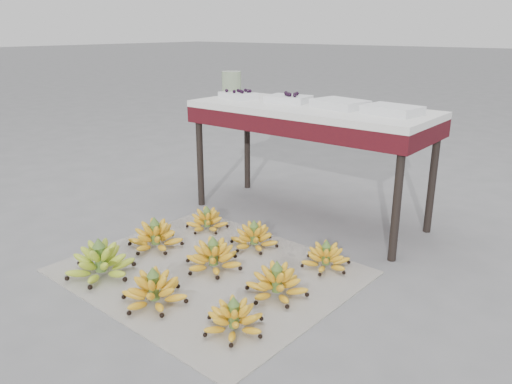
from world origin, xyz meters
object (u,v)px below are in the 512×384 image
Objects in this scene: bunch_mid_center at (213,257)px; glass_jar at (232,84)px; bunch_mid_right at (277,283)px; tray_far_right at (392,110)px; bunch_front_center at (154,291)px; bunch_back_right at (326,258)px; tray_left at (289,99)px; bunch_back_center at (254,238)px; bunch_mid_left at (155,237)px; bunch_back_left at (207,221)px; bunch_front_right at (234,319)px; vendor_table at (309,119)px; tray_far_left at (238,95)px; tray_right at (340,104)px; newspaper_mat at (210,271)px; bunch_front_left at (101,263)px.

glass_jar reaches higher than bunch_mid_center.
bunch_mid_right is 1.09m from tray_far_right.
tray_far_right reaches higher than bunch_front_center.
glass_jar is at bearing 175.37° from bunch_back_right.
glass_jar reaches higher than tray_left.
bunch_mid_right reaches higher than bunch_back_center.
bunch_mid_right reaches higher than bunch_back_right.
bunch_front_center is at bearing -61.88° from glass_jar.
bunch_back_right is 1.05× the size of tray_far_right.
bunch_mid_left is 0.35m from bunch_back_left.
bunch_mid_left is at bearing 155.53° from bunch_front_right.
vendor_table is (-0.45, 1.18, 0.54)m from bunch_front_right.
vendor_table is at bearing 1.12° from tray_far_left.
bunch_mid_center is (-0.41, 0.33, 0.01)m from bunch_front_right.
tray_far_left is at bearing 116.31° from bunch_mid_center.
bunch_mid_left is 1.16m from glass_jar.
vendor_table is at bearing 85.21° from bunch_mid_center.
tray_left is 0.84× the size of tray_right.
bunch_front_center is 0.69m from bunch_back_center.
bunch_front_right is at bearing 1.28° from bunch_front_center.
tray_left is at bearing 113.71° from bunch_front_right.
tray_far_left is (-0.55, 0.53, 0.63)m from bunch_back_center.
bunch_back_right is (0.81, 0.35, -0.01)m from bunch_mid_left.
bunch_back_left is (-0.37, 0.36, 0.05)m from newspaper_mat.
bunch_front_left is 1.04m from bunch_back_right.
bunch_mid_center is at bearing -98.81° from tray_right.
bunch_mid_left is 1.07m from tray_far_left.
glass_jar is (-0.79, 0.01, 0.06)m from tray_right.
tray_far_right is (0.66, -0.02, 0.00)m from tray_left.
newspaper_mat is 4.06× the size of bunch_mid_right.
bunch_front_left is 1.32× the size of bunch_mid_center.
tray_right is at bearing 91.55° from bunch_front_left.
bunch_front_right is 0.86× the size of tray_far_right.
bunch_front_left is 0.77m from bunch_front_right.
glass_jar is (-1.10, 0.02, 0.06)m from tray_far_right.
tray_far_right is (0.80, 1.24, 0.62)m from bunch_front_left.
tray_far_left reaches higher than bunch_mid_center.
bunch_back_right is 1.26m from tray_far_left.
tray_right is at bearing 74.09° from bunch_mid_center.
glass_jar reaches higher than bunch_back_right.
glass_jar is (-0.29, 0.56, 0.70)m from bunch_back_left.
bunch_back_right is 0.88m from tray_right.
vendor_table is (-0.04, 0.88, 0.59)m from newspaper_mat.
tray_far_right is at bearing 55.56° from bunch_mid_center.
bunch_front_center is at bearing -79.58° from tray_left.
tray_far_right is at bearing -3.34° from tray_right.
bunch_mid_center is at bearing -56.59° from tray_far_left.
bunch_mid_center is (0.35, 0.37, -0.01)m from bunch_front_left.
tray_far_left is at bearing 100.28° from bunch_back_left.
tray_far_left reaches higher than bunch_back_left.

